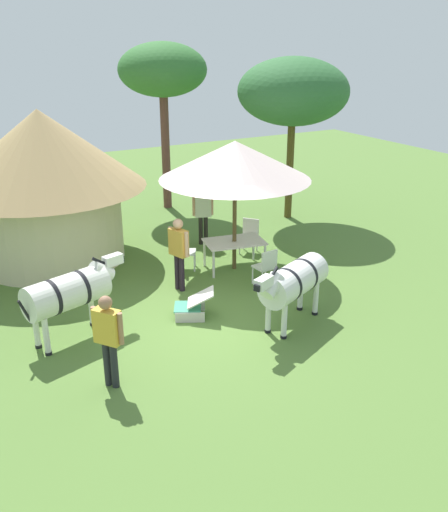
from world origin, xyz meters
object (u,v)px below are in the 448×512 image
(zebra_by_umbrella, at_px, (293,282))
(patio_chair_near_lawn, at_px, (266,265))
(thatched_hut, at_px, (44,176))
(zebra_nearest_camera, at_px, (69,292))
(patio_chair_near_hut, at_px, (249,233))
(guest_behind_table, at_px, (179,248))
(guest_beside_umbrella, at_px, (203,211))
(striped_lounge_chair, at_px, (193,305))
(acacia_tree_right_background, at_px, (163,71))
(shade_umbrella, at_px, (235,160))
(patio_dining_table, at_px, (234,244))
(patio_chair_east_end, at_px, (184,249))
(standing_watcher, at_px, (108,333))
(acacia_tree_behind_hut, at_px, (293,92))

(zebra_by_umbrella, bearing_deg, patio_chair_near_lawn, -40.83)
(thatched_hut, bearing_deg, zebra_nearest_camera, -98.39)
(thatched_hut, bearing_deg, patio_chair_near_lawn, -46.22)
(patio_chair_near_hut, height_order, guest_behind_table, guest_behind_table)
(thatched_hut, distance_m, guest_beside_umbrella, 4.22)
(patio_chair_near_hut, height_order, striped_lounge_chair, patio_chair_near_hut)
(zebra_nearest_camera, xyz_separation_m, acacia_tree_right_background, (5.14, 7.20, 3.42))
(shade_umbrella, bearing_deg, guest_beside_umbrella, 86.28)
(thatched_hut, xyz_separation_m, guest_behind_table, (2.09, -3.33, -1.19))
(zebra_nearest_camera, bearing_deg, patio_dining_table, 91.24)
(patio_chair_east_end, height_order, guest_beside_umbrella, guest_beside_umbrella)
(zebra_by_umbrella, bearing_deg, shade_umbrella, -31.39)
(striped_lounge_chair, distance_m, acacia_tree_right_background, 9.01)
(patio_chair_east_end, bearing_deg, patio_chair_near_hut, 124.76)
(shade_umbrella, height_order, standing_watcher, shade_umbrella)
(patio_dining_table, distance_m, zebra_by_umbrella, 3.10)
(shade_umbrella, bearing_deg, patio_dining_table, -116.57)
(patio_chair_east_end, xyz_separation_m, guest_beside_umbrella, (1.23, 1.35, 0.45))
(patio_chair_east_end, relative_size, acacia_tree_right_background, 0.17)
(guest_beside_umbrella, height_order, guest_behind_table, guest_behind_table)
(patio_chair_near_lawn, xyz_separation_m, acacia_tree_behind_hut, (3.50, 4.09, 3.37))
(zebra_nearest_camera, bearing_deg, shade_umbrella, 91.24)
(zebra_by_umbrella, height_order, acacia_tree_behind_hut, acacia_tree_behind_hut)
(standing_watcher, bearing_deg, acacia_tree_behind_hut, 91.64)
(shade_umbrella, height_order, patio_chair_near_hut, shade_umbrella)
(acacia_tree_behind_hut, bearing_deg, zebra_nearest_camera, -151.96)
(patio_chair_east_end, bearing_deg, standing_watcher, -10.56)
(patio_chair_near_hut, relative_size, acacia_tree_behind_hut, 0.18)
(patio_chair_east_end, bearing_deg, acacia_tree_right_background, -170.90)
(thatched_hut, bearing_deg, patio_dining_table, -36.92)
(standing_watcher, distance_m, acacia_tree_behind_hut, 10.46)
(shade_umbrella, height_order, zebra_nearest_camera, shade_umbrella)
(patio_chair_near_lawn, relative_size, guest_behind_table, 0.52)
(patio_chair_near_hut, height_order, zebra_nearest_camera, zebra_nearest_camera)
(patio_dining_table, distance_m, acacia_tree_right_background, 6.88)
(patio_dining_table, relative_size, guest_beside_umbrella, 0.98)
(shade_umbrella, xyz_separation_m, patio_chair_near_lawn, (0.13, -1.25, -2.23))
(zebra_by_umbrella, bearing_deg, patio_dining_table, -31.39)
(zebra_nearest_camera, relative_size, acacia_tree_right_background, 0.42)
(zebra_by_umbrella, xyz_separation_m, acacia_tree_behind_hut, (4.08, 5.89, 2.94))
(acacia_tree_behind_hut, bearing_deg, shade_umbrella, -142.06)
(shade_umbrella, bearing_deg, patio_chair_near_lawn, -83.93)
(guest_behind_table, xyz_separation_m, striped_lounge_chair, (-0.31, -1.32, -0.78))
(patio_dining_table, distance_m, acacia_tree_behind_hut, 5.63)
(patio_chair_near_lawn, height_order, zebra_by_umbrella, zebra_by_umbrella)
(standing_watcher, xyz_separation_m, zebra_by_umbrella, (3.86, 0.28, -0.05))
(patio_dining_table, bearing_deg, striped_lounge_chair, -138.64)
(thatched_hut, height_order, standing_watcher, thatched_hut)
(guest_beside_umbrella, xyz_separation_m, zebra_by_umbrella, (-0.57, -5.00, -0.03))
(zebra_nearest_camera, height_order, acacia_tree_right_background, acacia_tree_right_background)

